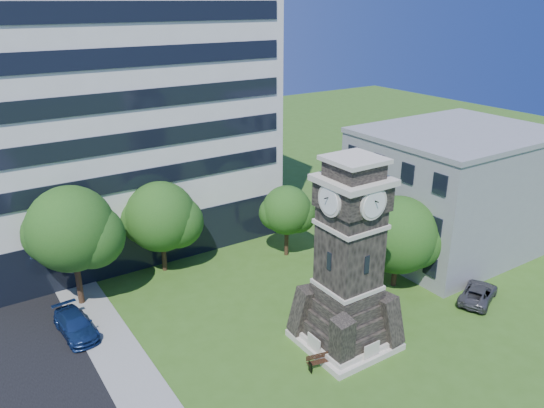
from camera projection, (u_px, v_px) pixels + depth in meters
ground at (327, 377)px, 30.66m from camera, size 160.00×160.00×0.00m
sidewalk at (138, 389)px, 29.67m from camera, size 3.00×70.00×0.06m
clock_tower at (348, 268)px, 31.85m from camera, size 5.40×5.40×12.22m
office_tall at (107, 79)px, 44.01m from camera, size 26.20×15.11×28.60m
office_low at (453, 190)px, 45.25m from camera, size 15.20×12.20×10.40m
car_street_north at (76, 325)px, 34.33m from camera, size 2.23×4.76×1.34m
car_east_lot at (478, 293)px, 38.18m from camera, size 4.83×3.56×1.22m
park_bench at (320, 360)px, 31.34m from camera, size 1.66×0.44×0.86m
tree_nw at (73, 232)px, 36.11m from camera, size 6.55×5.96×8.81m
tree_nc at (162, 219)px, 41.18m from camera, size 6.06×5.51×7.42m
tree_ne at (287, 212)px, 43.91m from camera, size 4.52×4.11×6.16m
tree_east at (399, 237)px, 39.07m from camera, size 6.38×5.80×7.12m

